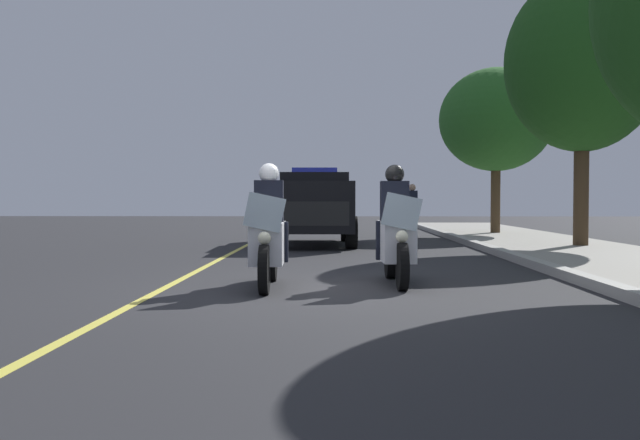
% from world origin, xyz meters
% --- Properties ---
extents(ground_plane, '(80.00, 80.00, 0.00)m').
position_xyz_m(ground_plane, '(0.00, 0.00, 0.00)').
color(ground_plane, '#28282B').
extents(curb_strip, '(48.00, 0.24, 0.15)m').
position_xyz_m(curb_strip, '(0.00, 3.77, 0.07)').
color(curb_strip, '#9E9B93').
rests_on(curb_strip, ground).
extents(lane_stripe_center, '(48.00, 0.12, 0.01)m').
position_xyz_m(lane_stripe_center, '(0.00, -2.10, 0.00)').
color(lane_stripe_center, '#E0D14C').
rests_on(lane_stripe_center, ground).
extents(police_motorcycle_lead_left, '(2.14, 0.58, 1.72)m').
position_xyz_m(police_motorcycle_lead_left, '(-0.27, -0.69, 0.70)').
color(police_motorcycle_lead_left, black).
rests_on(police_motorcycle_lead_left, ground).
extents(police_motorcycle_lead_right, '(2.14, 0.58, 1.72)m').
position_xyz_m(police_motorcycle_lead_right, '(-0.69, 1.10, 0.70)').
color(police_motorcycle_lead_right, black).
rests_on(police_motorcycle_lead_right, ground).
extents(police_suv, '(4.96, 2.19, 2.05)m').
position_xyz_m(police_suv, '(-9.31, -0.33, 1.07)').
color(police_suv, black).
rests_on(police_suv, ground).
extents(cyclist_background, '(1.76, 0.33, 1.69)m').
position_xyz_m(cyclist_background, '(-12.87, 2.64, 0.84)').
color(cyclist_background, black).
rests_on(cyclist_background, ground).
extents(tree_far_back, '(3.68, 3.68, 6.56)m').
position_xyz_m(tree_far_back, '(-7.76, 6.16, 4.49)').
color(tree_far_back, '#42301E').
rests_on(tree_far_back, sidewalk_strip).
extents(tree_behind_suv, '(3.75, 3.75, 5.45)m').
position_xyz_m(tree_behind_suv, '(-14.15, 5.54, 3.84)').
color(tree_behind_suv, '#4C3823').
rests_on(tree_behind_suv, sidewalk_strip).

